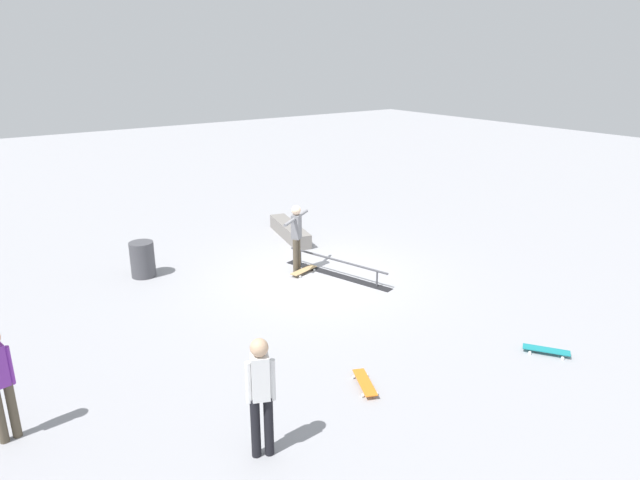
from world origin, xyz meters
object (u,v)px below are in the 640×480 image
skater_main (296,234)px  loose_skateboard_teal (546,350)px  bystander_white_shirt (261,391)px  skate_ledge (290,231)px  trash_bin (143,259)px  loose_skateboard_orange (365,383)px  grind_rail (337,268)px  skateboard_main (304,270)px

skater_main → loose_skateboard_teal: (-5.97, -1.39, -0.90)m
skater_main → bystander_white_shirt: (-5.31, 4.07, 0.01)m
skate_ledge → trash_bin: bearing=95.7°
bystander_white_shirt → loose_skateboard_orange: bearing=-144.4°
loose_skateboard_teal → trash_bin: bearing=176.5°
grind_rail → bystander_white_shirt: 6.56m
skater_main → skateboard_main: 0.92m
grind_rail → loose_skateboard_teal: grind_rail is taller
bystander_white_shirt → trash_bin: bearing=-73.3°
loose_skateboard_orange → loose_skateboard_teal: 3.49m
skater_main → skate_ledge: bearing=-152.9°
grind_rail → trash_bin: 4.66m
skateboard_main → trash_bin: 3.87m
grind_rail → trash_bin: bearing=38.6°
skate_ledge → skater_main: skater_main is taller
skateboard_main → bystander_white_shirt: size_ratio=0.47×
bystander_white_shirt → trash_bin: (7.20, -0.90, -0.55)m
skate_ledge → skater_main: size_ratio=1.44×
skate_ledge → loose_skateboard_teal: (-8.30, -0.09, -0.12)m
bystander_white_shirt → loose_skateboard_orange: size_ratio=2.14×
grind_rail → skate_ledge: grind_rail is taller
skate_ledge → bystander_white_shirt: bearing=144.9°
skater_main → loose_skateboard_orange: (-4.87, 1.92, -0.90)m
skate_ledge → skateboard_main: bearing=153.9°
skater_main → trash_bin: (1.89, 3.17, -0.54)m
grind_rail → loose_skateboard_orange: (-4.07, 2.54, -0.11)m
skate_ledge → skater_main: 2.78m
grind_rail → trash_bin: trash_bin is taller
trash_bin → grind_rail: bearing=-125.3°
skate_ledge → loose_skateboard_orange: (-7.20, 3.22, -0.12)m
skater_main → loose_skateboard_teal: bearing=69.4°
bystander_white_shirt → loose_skateboard_teal: 5.58m
loose_skateboard_teal → trash_bin: size_ratio=0.91×
bystander_white_shirt → loose_skateboard_teal: size_ratio=2.24×
loose_skateboard_orange → loose_skateboard_teal: (-1.10, -3.31, 0.00)m
loose_skateboard_orange → grind_rail: bearing=-8.3°
grind_rail → bystander_white_shirt: size_ratio=1.71×
loose_skateboard_orange → trash_bin: trash_bin is taller
skater_main → trash_bin: bearing=-64.5°
bystander_white_shirt → loose_skateboard_orange: bystander_white_shirt is taller
skater_main → loose_skateboard_orange: skater_main is taller
skater_main → skateboard_main: bearing=69.9°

